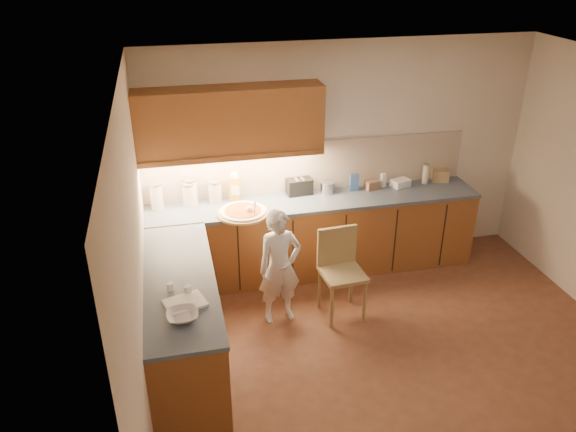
{
  "coord_description": "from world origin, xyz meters",
  "views": [
    {
      "loc": [
        -1.94,
        -3.8,
        3.55
      ],
      "look_at": [
        -0.8,
        1.2,
        1.0
      ],
      "focal_mm": 35.0,
      "sensor_mm": 36.0,
      "label": 1
    }
  ],
  "objects_px": {
    "oil_jug": "(235,188)",
    "wooden_chair": "(340,266)",
    "child": "(280,267)",
    "toaster": "(299,186)",
    "pizza_on_board": "(243,212)"
  },
  "relations": [
    {
      "from": "toaster",
      "to": "oil_jug",
      "type": "bearing_deg",
      "value": 176.23
    },
    {
      "from": "oil_jug",
      "to": "wooden_chair",
      "type": "bearing_deg",
      "value": -47.92
    },
    {
      "from": "child",
      "to": "wooden_chair",
      "type": "bearing_deg",
      "value": -8.86
    },
    {
      "from": "oil_jug",
      "to": "toaster",
      "type": "distance_m",
      "value": 0.74
    },
    {
      "from": "wooden_chair",
      "to": "child",
      "type": "bearing_deg",
      "value": 175.35
    },
    {
      "from": "pizza_on_board",
      "to": "wooden_chair",
      "type": "bearing_deg",
      "value": -36.14
    },
    {
      "from": "oil_jug",
      "to": "child",
      "type": "bearing_deg",
      "value": -74.01
    },
    {
      "from": "child",
      "to": "toaster",
      "type": "bearing_deg",
      "value": 58.21
    },
    {
      "from": "wooden_chair",
      "to": "toaster",
      "type": "bearing_deg",
      "value": 96.33
    },
    {
      "from": "wooden_chair",
      "to": "oil_jug",
      "type": "xyz_separation_m",
      "value": [
        -0.92,
        1.02,
        0.53
      ]
    },
    {
      "from": "child",
      "to": "wooden_chair",
      "type": "relative_size",
      "value": 1.31
    },
    {
      "from": "child",
      "to": "toaster",
      "type": "distance_m",
      "value": 1.18
    },
    {
      "from": "wooden_chair",
      "to": "toaster",
      "type": "distance_m",
      "value": 1.14
    },
    {
      "from": "oil_jug",
      "to": "toaster",
      "type": "relative_size",
      "value": 1.11
    },
    {
      "from": "child",
      "to": "oil_jug",
      "type": "bearing_deg",
      "value": 98.01
    }
  ]
}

